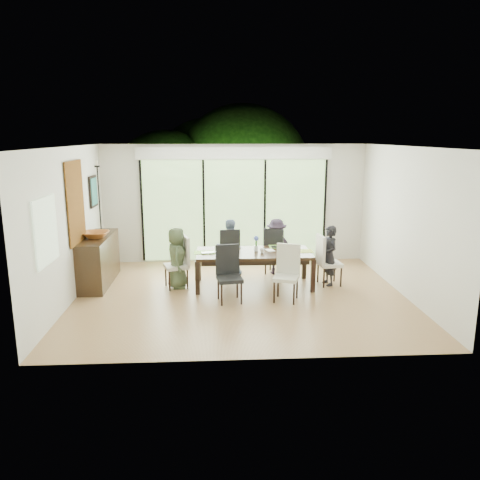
{
  "coord_description": "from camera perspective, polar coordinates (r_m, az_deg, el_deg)",
  "views": [
    {
      "loc": [
        -0.49,
        -8.15,
        2.89
      ],
      "look_at": [
        0.0,
        0.25,
        1.0
      ],
      "focal_mm": 35.0,
      "sensor_mm": 36.0,
      "label": 1
    }
  ],
  "objects": [
    {
      "name": "deck",
      "position": [
        11.92,
        -0.88,
        -1.61
      ],
      "size": [
        6.0,
        1.8,
        0.1
      ],
      "primitive_type": "cube",
      "color": "brown",
      "rests_on": "ground"
    },
    {
      "name": "mullion_b",
      "position": [
        10.74,
        -4.42,
        3.57
      ],
      "size": [
        0.05,
        0.04,
        2.3
      ],
      "primitive_type": "cube",
      "color": "black",
      "rests_on": "wall_back"
    },
    {
      "name": "foliage_far",
      "position": [
        14.7,
        -3.78,
        7.67
      ],
      "size": [
        3.6,
        3.6,
        3.6
      ],
      "primitive_type": "sphere",
      "color": "#14380F",
      "rests_on": "ground"
    },
    {
      "name": "glass_doors",
      "position": [
        10.76,
        -0.69,
        3.63
      ],
      "size": [
        4.2,
        0.02,
        2.3
      ],
      "primitive_type": "cube",
      "color": "#598C3F",
      "rests_on": "wall_back"
    },
    {
      "name": "foliage_left",
      "position": [
        13.49,
        -8.94,
        6.34
      ],
      "size": [
        3.2,
        3.2,
        3.2
      ],
      "primitive_type": "sphere",
      "color": "#14380F",
      "rests_on": "ground"
    },
    {
      "name": "table_leg_bl",
      "position": [
        9.52,
        -5.05,
        -3.08
      ],
      "size": [
        0.08,
        0.08,
        0.63
      ],
      "primitive_type": "cube",
      "color": "black",
      "rests_on": "floor"
    },
    {
      "name": "chair_far_left",
      "position": [
        9.87,
        -1.35,
        -1.32
      ],
      "size": [
        0.45,
        0.45,
        1.01
      ],
      "primitive_type": null,
      "rotation": [
        0.0,
        0.0,
        3.21
      ],
      "color": "black",
      "rests_on": "floor"
    },
    {
      "name": "person_right_end",
      "position": [
        9.3,
        10.81,
        -1.88
      ],
      "size": [
        0.47,
        0.62,
        1.18
      ],
      "primitive_type": "imported",
      "rotation": [
        0.0,
        0.0,
        -1.33
      ],
      "color": "black",
      "rests_on": "floor"
    },
    {
      "name": "chair_far_right",
      "position": [
        9.96,
        4.41,
        -1.24
      ],
      "size": [
        0.56,
        0.56,
        1.01
      ],
      "primitive_type": null,
      "rotation": [
        0.0,
        0.0,
        2.73
      ],
      "color": "black",
      "rests_on": "floor"
    },
    {
      "name": "placemat_far_r",
      "position": [
        9.48,
        4.79,
        -0.8
      ],
      "size": [
        0.4,
        0.29,
        0.01
      ],
      "primitive_type": "cube",
      "color": "#70A63B",
      "rests_on": "table_top"
    },
    {
      "name": "mullion_c",
      "position": [
        10.81,
        3.03,
        3.65
      ],
      "size": [
        0.05,
        0.04,
        2.3
      ],
      "primitive_type": "cube",
      "color": "black",
      "rests_on": "wall_back"
    },
    {
      "name": "floor",
      "position": [
        8.66,
        0.1,
        -6.87
      ],
      "size": [
        6.0,
        5.0,
        0.01
      ],
      "primitive_type": "cube",
      "color": "brown",
      "rests_on": "ground"
    },
    {
      "name": "chair_left_end",
      "position": [
        9.08,
        -7.81,
        -2.7
      ],
      "size": [
        0.53,
        0.53,
        1.01
      ],
      "primitive_type": null,
      "rotation": [
        0.0,
        0.0,
        -1.27
      ],
      "color": "silver",
      "rests_on": "floor"
    },
    {
      "name": "hyacinth_stems",
      "position": [
        9.05,
        1.98,
        -0.36
      ],
      "size": [
        0.04,
        0.04,
        0.15
      ],
      "primitive_type": "cylinder",
      "color": "#337226",
      "rests_on": "table_top"
    },
    {
      "name": "platter_base",
      "position": [
        8.71,
        -1.75,
        -1.88
      ],
      "size": [
        0.24,
        0.24,
        0.02
      ],
      "primitive_type": "cube",
      "color": "white",
      "rests_on": "table_top"
    },
    {
      "name": "candlestick_shaft",
      "position": [
        9.78,
        -16.79,
        4.76
      ],
      "size": [
        0.03,
        0.03,
        1.32
      ],
      "primitive_type": "cylinder",
      "color": "black",
      "rests_on": "sideboard"
    },
    {
      "name": "cup_b",
      "position": [
        8.94,
        2.71,
        -1.33
      ],
      "size": [
        0.11,
        0.11,
        0.08
      ],
      "primitive_type": "imported",
      "rotation": [
        0.0,
        0.0,
        1.81
      ],
      "color": "white",
      "rests_on": "table_top"
    },
    {
      "name": "wall_front",
      "position": [
        5.86,
        1.56,
        -2.56
      ],
      "size": [
        6.0,
        0.02,
        2.7
      ],
      "primitive_type": "cube",
      "color": "silver",
      "rests_on": "floor"
    },
    {
      "name": "person_left_end",
      "position": [
        9.05,
        -7.7,
        -2.17
      ],
      "size": [
        0.35,
        0.55,
        1.18
      ],
      "primitive_type": "imported",
      "rotation": [
        0.0,
        0.0,
        1.58
      ],
      "color": "#455438",
      "rests_on": "floor"
    },
    {
      "name": "tablet_far_l",
      "position": [
        9.35,
        -0.63,
        -0.9
      ],
      "size": [
        0.24,
        0.16,
        0.01
      ],
      "primitive_type": "cube",
      "color": "black",
      "rests_on": "table_top"
    },
    {
      "name": "placemat_right",
      "position": [
        9.16,
        7.62,
        -1.34
      ],
      "size": [
        0.4,
        0.29,
        0.01
      ],
      "primitive_type": "cube",
      "color": "#9AAC3D",
      "rests_on": "table_top"
    },
    {
      "name": "rail_top",
      "position": [
        12.58,
        -1.04,
        1.93
      ],
      "size": [
        6.0,
        0.08,
        0.06
      ],
      "primitive_type": "cube",
      "color": "brown",
      "rests_on": "deck"
    },
    {
      "name": "hyacinth_blooms",
      "position": [
        9.03,
        1.99,
        0.21
      ],
      "size": [
        0.1,
        0.1,
        0.1
      ],
      "primitive_type": "sphere",
      "color": "#4C5EBF",
      "rests_on": "table_top"
    },
    {
      "name": "table_leg_fl",
      "position": [
        8.69,
        -5.21,
        -4.61
      ],
      "size": [
        0.08,
        0.08,
        0.63
      ],
      "primitive_type": "cube",
      "color": "black",
      "rests_on": "floor"
    },
    {
      "name": "person_far_right",
      "position": [
        9.92,
        4.44,
        -0.78
      ],
      "size": [
        0.58,
        0.4,
        1.18
      ],
      "primitive_type": "imported",
      "rotation": [
        0.0,
        0.0,
        3.24
      ],
      "color": "#281E2D",
      "rests_on": "floor"
    },
    {
      "name": "book",
      "position": [
        9.1,
        3.23,
        -1.3
      ],
      "size": [
        0.2,
        0.24,
        0.02
      ],
      "primitive_type": "imported",
      "rotation": [
        0.0,
        0.0,
        0.26
      ],
      "color": "white",
      "rests_on": "table_top"
    },
    {
      "name": "art_canvas",
      "position": [
        10.21,
        -17.34,
        5.68
      ],
      "size": [
        0.01,
        0.45,
        0.55
      ],
      "primitive_type": "cube",
      "color": "#1C5B57",
      "rests_on": "wall_left"
    },
    {
      "name": "wall_left",
      "position": [
        8.67,
        -20.2,
        1.64
      ],
      "size": [
        0.02,
        5.0,
        2.7
      ],
      "primitive_type": "cube",
      "color": "silver",
      "rests_on": "floor"
    },
    {
      "name": "chair_near_right",
      "position": [
        8.31,
        5.65,
        -4.09
      ],
      "size": [
        0.54,
        0.54,
        1.01
      ],
      "primitive_type": null,
      "rotation": [
        0.0,
        0.0,
        -0.33
      ],
      "color": "beige",
      "rests_on": "floor"
    },
    {
      "name": "ceiling",
      "position": [
        8.16,
        0.1,
        11.37
      ],
      "size": [
        6.0,
        5.0,
        0.01
      ],
      "primitive_type": "cube",
      "color": "white",
      "rests_on": "wall_back"
    },
    {
      "name": "chair_near_left",
      "position": [
        8.22,
        -1.28,
        -4.22
      ],
      "size": [
        0.48,
        0.48,
        1.01
      ],
      "primitive_type": null,
      "rotation": [
        0.0,
        0.0,
        0.15
      ],
      "color": "black",
      "rests_on": "floor"
    },
    {
      "name": "candlestick_base",
      "position": [
        9.89,
        -16.54,
        0.94
      ],
      "size": [
        0.11,
        0.11,
        0.04
      ],
      "primitive_type": "cylinder",
      "color": "black",
      "rests_on": "sideboard"
    },
    {
      "name": "sideboard",
      "position": [
        9.67,
        -16.82,
        -2.36
      ],
      "size": [
        0.47,
        1.69,
        0.95
      ],
      "primitive_type": "cube",
      "color": "black",
      "rests_on": "floor"
    },
    {
      "name": "art_frame",
      "position": [
        10.22,
        -17.45,
        5.68
      ],
      "size": [
        0.03,
        0.55,
        0.65
      ],
      "primitive_type": "cube",
      "color": "black",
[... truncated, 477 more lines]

